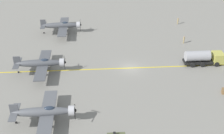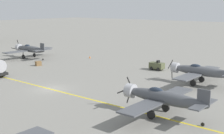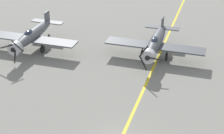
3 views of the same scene
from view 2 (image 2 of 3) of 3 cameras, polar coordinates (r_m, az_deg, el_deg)
The scene contains 8 objects.
ground_plane at distance 44.39m, azimuth -11.19°, elevation -3.99°, with size 400.00×400.00×0.00m, color gray.
taxiway_stripe at distance 44.39m, azimuth -11.19°, elevation -3.99°, with size 0.30×160.00×0.01m, color yellow.
airplane_near_right at distance 47.43m, azimuth 15.83°, elevation -0.74°, with size 12.00×9.98×3.65m.
airplane_near_center at distance 33.07m, azimuth 9.12°, elevation -5.52°, with size 12.00×9.98×3.65m.
airplane_far_right at distance 71.61m, azimuth -14.84°, elevation 3.19°, with size 12.00×9.98×3.77m.
tow_tractor at distance 56.93m, azimuth 8.20°, elevation 0.25°, with size 1.57×2.60×1.79m.
supply_crate_by_tanker at distance 62.18m, azimuth -13.33°, elevation 0.64°, with size 1.04×0.87×0.87m, color brown.
traffic_cone at distance 69.25m, azimuth -4.07°, elevation 1.82°, with size 0.36×0.36×0.55m, color orange.
Camera 2 is at (-27.11, -33.26, 11.38)m, focal length 50.00 mm.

